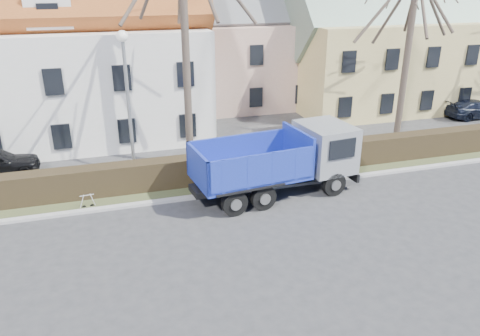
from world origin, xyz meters
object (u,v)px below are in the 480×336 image
object	(u,v)px
dump_truck	(270,163)
streetlight	(129,110)
cart_frame	(82,202)
parked_car_b	(476,109)

from	to	relation	value
dump_truck	streetlight	distance (m)	6.55
streetlight	cart_frame	size ratio (longest dim) A/B	8.91
cart_frame	streetlight	bearing A→B (deg)	42.13
streetlight	cart_frame	world-z (taller)	streetlight
parked_car_b	cart_frame	bearing A→B (deg)	106.26
streetlight	cart_frame	bearing A→B (deg)	-137.87
cart_frame	parked_car_b	distance (m)	26.02
parked_car_b	dump_truck	bearing A→B (deg)	114.74
streetlight	parked_car_b	distance (m)	23.46
dump_truck	parked_car_b	bearing A→B (deg)	16.18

